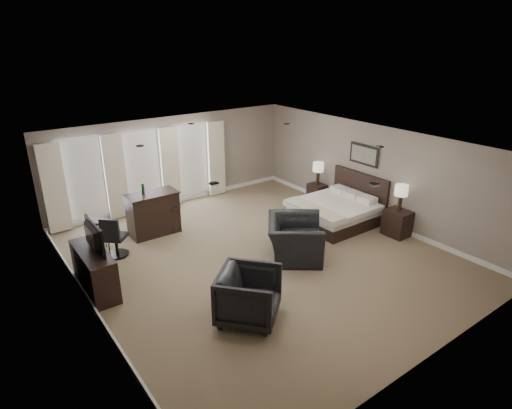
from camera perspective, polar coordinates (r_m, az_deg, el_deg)
room at (r=9.37m, az=0.45°, el=0.14°), size 7.60×8.60×2.64m
window_bay at (r=12.38m, az=-14.81°, el=4.36°), size 5.25×0.20×2.30m
bed at (r=11.42m, az=10.00°, el=0.23°), size 1.96×1.87×1.25m
nightstand_near at (r=11.34m, az=18.30°, el=-2.35°), size 0.50×0.61×0.66m
nightstand_far at (r=13.09m, az=8.12°, el=1.54°), size 0.42×0.51×0.56m
lamp_near at (r=11.10m, az=18.71°, el=0.81°), size 0.33×0.33×0.67m
lamp_far at (r=12.89m, az=8.26°, el=4.11°), size 0.33×0.33×0.68m
wall_art at (r=11.88m, az=14.17°, el=6.46°), size 0.04×0.96×0.56m
dresser at (r=9.04m, az=-20.71°, el=-8.27°), size 0.49×1.51×0.88m
tv at (r=8.81m, az=-21.14°, el=-5.42°), size 0.58×1.00×0.13m
armchair_near at (r=9.68m, az=5.19°, el=-3.71°), size 1.56×1.64×1.21m
armchair_far at (r=7.64m, az=-0.95°, el=-11.79°), size 1.40×1.39×1.05m
bar_counter at (r=11.08m, az=-13.53°, el=-1.16°), size 1.26×0.66×1.10m
bar_stool_left at (r=10.64m, az=-19.95°, el=-3.87°), size 0.37×0.37×0.77m
bar_stool_right at (r=11.15m, az=-10.73°, el=-1.94°), size 0.39×0.39×0.69m
desk_chair at (r=10.23m, az=-18.26°, el=-3.97°), size 0.72×0.72×1.00m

